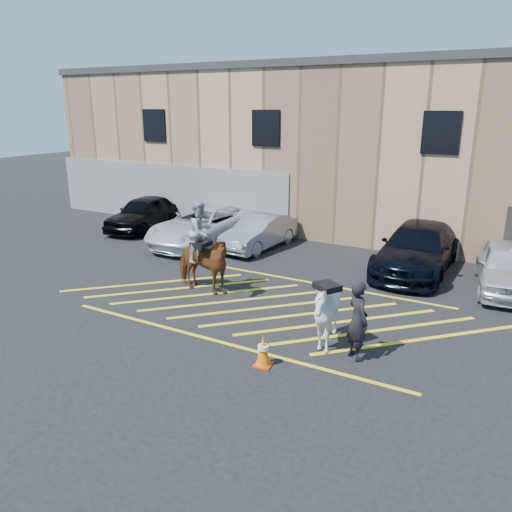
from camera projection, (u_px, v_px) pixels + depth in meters
The scene contains 12 objects.
ground at pixel (274, 304), 14.48m from camera, with size 90.00×90.00×0.00m, color black.
car_black_suv at pixel (144, 213), 22.99m from camera, with size 1.80×4.47×1.52m, color black.
car_white_pickup at pixel (203, 226), 20.59m from camera, with size 2.52×5.47×1.52m, color white.
car_silver_sedan at pixel (259, 232), 19.93m from camera, with size 1.39×3.98×1.31m, color gray.
car_blue_suv at pixel (418, 248), 17.20m from camera, with size 2.24×5.51×1.60m, color black.
car_white_suv at pixel (508, 267), 15.41m from camera, with size 1.75×4.34×1.48m, color silver.
handler at pixel (358, 320), 11.16m from camera, with size 0.68×0.44×1.85m, color black.
warehouse at pixel (391, 147), 23.44m from camera, with size 32.42×10.20×7.30m.
hatching_zone at pixel (269, 307), 14.23m from camera, with size 12.60×5.12×0.01m.
mounted_bay at pixel (202, 256), 15.08m from camera, with size 2.21×1.11×2.85m.
saddled_white at pixel (326, 314), 11.64m from camera, with size 2.01×2.07×1.73m.
traffic_cone at pixel (263, 350), 10.97m from camera, with size 0.43×0.43×0.73m.
Camera 1 is at (6.10, -12.00, 5.55)m, focal length 35.00 mm.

